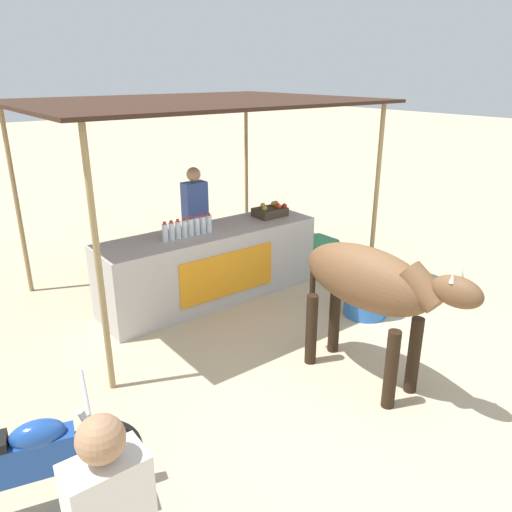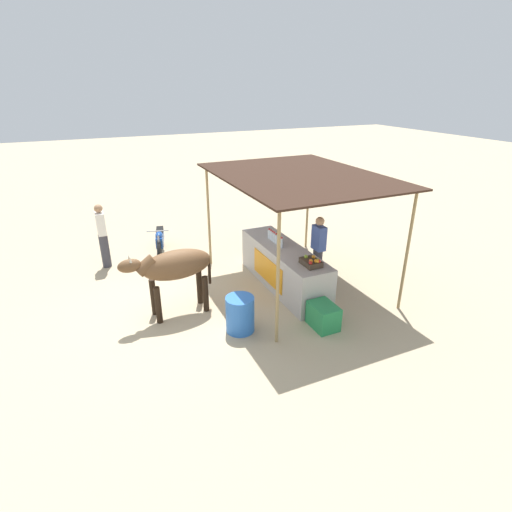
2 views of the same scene
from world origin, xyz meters
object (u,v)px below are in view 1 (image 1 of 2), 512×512
(stall_counter, at_px, (211,265))
(cooler_box, at_px, (314,255))
(fruit_crate, at_px, (271,211))
(vendor_behind_counter, at_px, (196,222))
(cow, at_px, (371,284))
(water_barrel, at_px, (366,289))
(motorcycle_parked, at_px, (10,469))

(stall_counter, xyz_separation_m, cooler_box, (1.83, -0.10, -0.24))
(fruit_crate, height_order, vendor_behind_counter, vendor_behind_counter)
(cooler_box, height_order, cow, cow)
(vendor_behind_counter, height_order, cooler_box, vendor_behind_counter)
(stall_counter, xyz_separation_m, water_barrel, (1.27, -1.60, -0.13))
(stall_counter, height_order, vendor_behind_counter, vendor_behind_counter)
(fruit_crate, distance_m, cooler_box, 1.11)
(cooler_box, bearing_deg, cow, -124.31)
(cow, bearing_deg, motorcycle_parked, 173.92)
(cow, bearing_deg, water_barrel, 40.11)
(stall_counter, xyz_separation_m, fruit_crate, (1.07, 0.05, 0.56))
(water_barrel, xyz_separation_m, motorcycle_parked, (-4.28, -0.60, 0.08))
(stall_counter, relative_size, motorcycle_parked, 1.70)
(stall_counter, bearing_deg, vendor_behind_counter, 72.56)
(cow, xyz_separation_m, motorcycle_parked, (-3.17, 0.34, -0.60))
(fruit_crate, xyz_separation_m, motorcycle_parked, (-4.07, -2.25, -0.61))
(fruit_crate, relative_size, vendor_behind_counter, 0.27)
(water_barrel, distance_m, motorcycle_parked, 4.32)
(stall_counter, bearing_deg, cooler_box, -3.04)
(cooler_box, bearing_deg, water_barrel, -110.23)
(cow, distance_m, motorcycle_parked, 3.24)
(vendor_behind_counter, bearing_deg, cooler_box, -28.10)
(cooler_box, distance_m, motorcycle_parked, 5.27)
(fruit_crate, relative_size, cow, 0.24)
(cow, height_order, motorcycle_parked, cow)
(water_barrel, bearing_deg, cooler_box, 69.77)
(vendor_behind_counter, relative_size, cooler_box, 2.75)
(fruit_crate, distance_m, motorcycle_parked, 4.69)
(stall_counter, relative_size, cow, 1.64)
(water_barrel, relative_size, motorcycle_parked, 0.40)
(cow, bearing_deg, cooler_box, 55.69)
(fruit_crate, bearing_deg, cow, -109.21)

